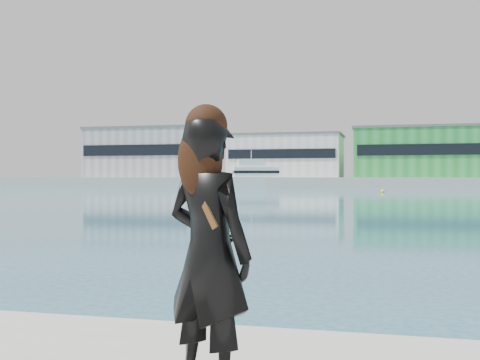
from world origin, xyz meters
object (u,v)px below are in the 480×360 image
object	(u,v)px
motor_yacht	(258,177)
buoy_far	(194,192)
woman	(208,245)
buoy_near	(383,193)

from	to	relation	value
motor_yacht	buoy_far	distance (m)	37.65
woman	motor_yacht	bearing A→B (deg)	-53.93
motor_yacht	woman	distance (m)	114.79
motor_yacht	woman	world-z (taller)	motor_yacht
buoy_far	buoy_near	bearing A→B (deg)	6.95
buoy_far	woman	world-z (taller)	woman
motor_yacht	buoy_far	bearing A→B (deg)	-110.60
buoy_near	buoy_far	distance (m)	25.16
buoy_far	woman	distance (m)	78.68
motor_yacht	woman	xyz separation A→B (m)	(24.55, -112.13, -0.45)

